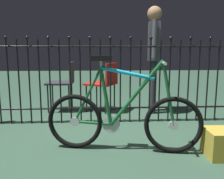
# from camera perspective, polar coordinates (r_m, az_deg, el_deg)

# --- Properties ---
(ground_plane) EXTENTS (20.00, 20.00, 0.00)m
(ground_plane) POSITION_cam_1_polar(r_m,az_deg,el_deg) (2.62, -1.62, -12.74)
(ground_plane) COLOR #304D3B
(iron_fence) EXTENTS (3.74, 0.07, 1.26)m
(iron_fence) POSITION_cam_1_polar(r_m,az_deg,el_deg) (3.17, -3.01, 2.84)
(iron_fence) COLOR black
(iron_fence) RESTS_ON ground
(bicycle) EXTENTS (1.53, 0.42, 0.95)m
(bicycle) POSITION_cam_1_polar(r_m,az_deg,el_deg) (2.30, 2.66, -7.08)
(bicycle) COLOR black
(bicycle) RESTS_ON ground
(chair_red) EXTENTS (0.59, 0.59, 0.81)m
(chair_red) POSITION_cam_1_polar(r_m,az_deg,el_deg) (3.82, -1.81, 2.08)
(chair_red) COLOR black
(chair_red) RESTS_ON ground
(chair_charcoal) EXTENTS (0.44, 0.43, 0.82)m
(chair_charcoal) POSITION_cam_1_polar(r_m,az_deg,el_deg) (3.94, -11.68, 2.28)
(chair_charcoal) COLOR black
(chair_charcoal) RESTS_ON ground
(person_visitor) EXTENTS (0.23, 0.47, 1.69)m
(person_visitor) POSITION_cam_1_polar(r_m,az_deg,el_deg) (3.78, 10.26, 9.59)
(person_visitor) COLOR #2D2D33
(person_visitor) RESTS_ON ground
(display_crate) EXTENTS (0.31, 0.31, 0.26)m
(display_crate) POSITION_cam_1_polar(r_m,az_deg,el_deg) (2.46, 25.52, -11.92)
(display_crate) COLOR #B29933
(display_crate) RESTS_ON ground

